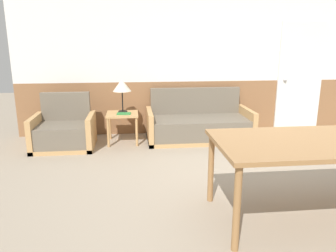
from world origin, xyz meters
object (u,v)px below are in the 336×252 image
(side_table, at_px, (122,118))
(dining_table, at_px, (331,146))
(couch, at_px, (199,125))
(armchair, at_px, (64,132))
(table_lamp, at_px, (122,86))

(side_table, distance_m, dining_table, 3.30)
(couch, xyz_separation_m, armchair, (-2.21, -0.22, 0.01))
(table_lamp, distance_m, dining_table, 3.36)
(armchair, bearing_deg, side_table, -5.73)
(couch, xyz_separation_m, side_table, (-1.29, -0.06, 0.17))
(couch, height_order, table_lamp, table_lamp)
(couch, relative_size, side_table, 3.44)
(armchair, distance_m, dining_table, 3.83)
(side_table, bearing_deg, table_lamp, 85.38)
(armchair, bearing_deg, couch, -9.86)
(table_lamp, bearing_deg, armchair, -164.87)
(couch, distance_m, side_table, 1.30)
(couch, relative_size, dining_table, 0.82)
(couch, bearing_deg, side_table, -177.19)
(armchair, xyz_separation_m, table_lamp, (0.93, 0.25, 0.69))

